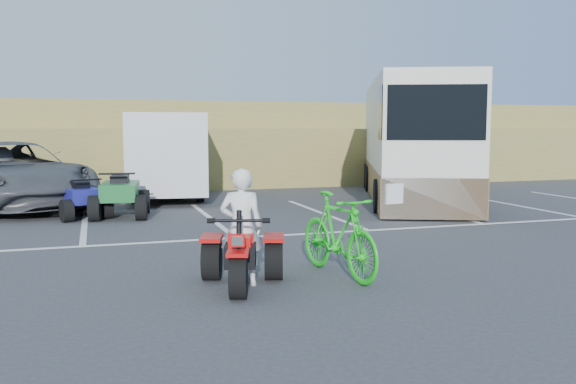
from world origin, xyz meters
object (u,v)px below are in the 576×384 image
object	(u,v)px
red_trike_atv	(241,288)
quad_atv_green	(121,217)
quad_atv_blue	(81,218)
rv_motorhome	(411,149)
rider	(241,227)
cargo_trailer	(168,153)
green_dirt_bike	(338,235)
grey_pickup	(10,175)

from	to	relation	value
red_trike_atv	quad_atv_green	bearing A→B (deg)	116.68
red_trike_atv	quad_atv_green	distance (m)	6.96
quad_atv_blue	quad_atv_green	bearing A→B (deg)	-28.60
rv_motorhome	quad_atv_green	bearing A→B (deg)	-147.59
quad_atv_blue	rider	bearing A→B (deg)	-90.36
red_trike_atv	cargo_trailer	xyz separation A→B (m)	(0.32, 10.59, 1.31)
cargo_trailer	green_dirt_bike	bearing A→B (deg)	-76.67
red_trike_atv	rider	bearing A→B (deg)	90.00
red_trike_atv	cargo_trailer	world-z (taller)	cargo_trailer
quad_atv_blue	green_dirt_bike	bearing A→B (deg)	-80.37
rider	red_trike_atv	bearing A→B (deg)	90.00
quad_atv_green	rider	bearing A→B (deg)	-71.66
green_dirt_bike	quad_atv_blue	size ratio (longest dim) A/B	1.34
red_trike_atv	quad_atv_blue	world-z (taller)	red_trike_atv
red_trike_atv	green_dirt_bike	world-z (taller)	green_dirt_bike
rider	quad_atv_green	bearing A→B (deg)	-62.76
quad_atv_blue	quad_atv_green	world-z (taller)	quad_atv_green
grey_pickup	quad_atv_blue	size ratio (longest dim) A/B	4.24
red_trike_atv	green_dirt_bike	distance (m)	1.54
rider	grey_pickup	xyz separation A→B (m)	(-3.85, 9.34, 0.08)
green_dirt_bike	quad_atv_green	size ratio (longest dim) A/B	1.17
grey_pickup	red_trike_atv	bearing A→B (deg)	-92.27
red_trike_atv	quad_atv_blue	distance (m)	7.33
quad_atv_green	green_dirt_bike	bearing A→B (deg)	-60.68
grey_pickup	green_dirt_bike	bearing A→B (deg)	-84.77
red_trike_atv	green_dirt_bike	xyz separation A→B (m)	(1.42, 0.20, 0.58)
cargo_trailer	quad_atv_blue	distance (m)	4.49
cargo_trailer	rv_motorhome	bearing A→B (deg)	-11.89
rider	grey_pickup	world-z (taller)	grey_pickup
red_trike_atv	quad_atv_green	xyz separation A→B (m)	(-1.20, 6.85, 0.00)
rv_motorhome	red_trike_atv	bearing A→B (deg)	-107.64
red_trike_atv	grey_pickup	distance (m)	10.25
green_dirt_bike	quad_atv_blue	bearing A→B (deg)	108.07
rider	cargo_trailer	bearing A→B (deg)	-74.76
cargo_trailer	quad_atv_blue	xyz separation A→B (m)	(-2.39, -3.57, -1.31)
rider	quad_atv_green	xyz separation A→B (m)	(-1.25, 6.71, -0.76)
green_dirt_bike	cargo_trailer	world-z (taller)	cargo_trailer
cargo_trailer	quad_atv_green	distance (m)	4.24
cargo_trailer	quad_atv_green	world-z (taller)	cargo_trailer
quad_atv_blue	quad_atv_green	size ratio (longest dim) A/B	0.87
rv_motorhome	cargo_trailer	bearing A→B (deg)	-176.53
grey_pickup	quad_atv_blue	world-z (taller)	grey_pickup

